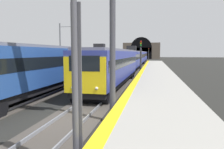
% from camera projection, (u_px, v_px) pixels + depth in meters
% --- Properties ---
extents(ground_plane, '(320.00, 320.00, 0.00)m').
position_uv_depth(ground_plane, '(71.00, 121.00, 10.90)').
color(ground_plane, black).
extents(platform_right, '(112.00, 4.15, 1.01)m').
position_uv_depth(platform_right, '(161.00, 116.00, 10.05)').
color(platform_right, '#9E9B93').
rests_on(platform_right, ground_plane).
extents(platform_right_edge_strip, '(112.00, 0.50, 0.01)m').
position_uv_depth(platform_right_edge_strip, '(121.00, 103.00, 10.34)').
color(platform_right_edge_strip, yellow).
rests_on(platform_right_edge_strip, platform_right).
extents(track_main_line, '(160.00, 2.86, 0.21)m').
position_uv_depth(track_main_line, '(71.00, 121.00, 10.90)').
color(track_main_line, '#423D38').
rests_on(track_main_line, ground_plane).
extents(train_main_approaching, '(73.83, 3.09, 4.63)m').
position_uv_depth(train_main_approaching, '(135.00, 58.00, 49.49)').
color(train_main_approaching, navy).
rests_on(train_main_approaching, ground_plane).
extents(train_adjacent_platform, '(58.25, 3.35, 4.86)m').
position_uv_depth(train_adjacent_platform, '(100.00, 59.00, 36.84)').
color(train_adjacent_platform, '#264C99').
rests_on(train_adjacent_platform, ground_plane).
extents(railway_signal_near, '(0.39, 0.38, 6.02)m').
position_uv_depth(railway_signal_near, '(75.00, 45.00, 5.75)').
color(railway_signal_near, '#4C4C54').
rests_on(railway_signal_near, ground_plane).
extents(railway_signal_mid, '(0.39, 0.38, 5.39)m').
position_uv_depth(railway_signal_mid, '(141.00, 53.00, 35.96)').
color(railway_signal_mid, '#38383D').
rests_on(railway_signal_mid, ground_plane).
extents(railway_signal_far, '(0.39, 0.38, 5.37)m').
position_uv_depth(railway_signal_far, '(149.00, 53.00, 95.56)').
color(railway_signal_far, '#38383D').
rests_on(railway_signal_far, ground_plane).
extents(overhead_signal_gantry, '(0.70, 9.28, 7.75)m').
position_uv_depth(overhead_signal_gantry, '(24.00, 3.00, 10.95)').
color(overhead_signal_gantry, '#3F3F47').
rests_on(overhead_signal_gantry, ground_plane).
extents(tunnel_portal, '(2.65, 19.70, 11.57)m').
position_uv_depth(tunnel_portal, '(141.00, 51.00, 117.78)').
color(tunnel_portal, '#51473D').
rests_on(tunnel_portal, ground_plane).
extents(catenary_mast_near, '(0.22, 2.39, 8.34)m').
position_uv_depth(catenary_mast_near, '(61.00, 47.00, 37.46)').
color(catenary_mast_near, '#595B60').
rests_on(catenary_mast_near, ground_plane).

